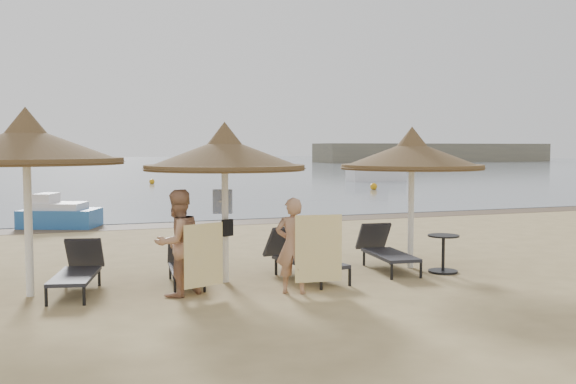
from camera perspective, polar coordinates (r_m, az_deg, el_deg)
name	(u,v)px	position (r m, az deg, el deg)	size (l,w,h in m)	color
ground	(259,287)	(11.17, -2.59, -8.45)	(160.00, 160.00, 0.00)	tan
sea	(82,165)	(90.50, -17.86, 2.29)	(200.00, 140.00, 0.03)	slate
wet_sand_strip	(169,225)	(20.22, -10.55, -2.89)	(200.00, 1.60, 0.01)	brown
palapa_left	(26,146)	(11.04, -22.25, 3.82)	(3.08, 3.08, 3.05)	white
palapa_center	(225,155)	(11.38, -5.65, 3.32)	(2.88, 2.88, 2.86)	white
palapa_right	(412,156)	(12.93, 10.94, 3.20)	(2.84, 2.84, 2.82)	white
lounger_far_left	(78,269)	(11.33, -18.17, -6.55)	(1.00, 1.94, 0.83)	black
lounger_near_left	(185,264)	(11.64, -9.13, -6.35)	(0.70, 1.67, 0.73)	black
lounger_near_right	(302,256)	(11.92, 1.21, -5.68)	(1.05, 2.09, 0.89)	black
lounger_far_right	(385,249)	(12.89, 8.61, -5.07)	(0.84, 1.97, 0.86)	black
side_table	(443,255)	(12.74, 13.63, -5.44)	(0.60, 0.60, 0.73)	black
person_left	(177,234)	(10.51, -9.80, -3.73)	(0.92, 0.60, 2.01)	tan
person_right	(293,238)	(10.55, 0.45, -4.09)	(0.85, 0.55, 1.84)	tan
towel_left	(204,255)	(10.29, -7.50, -5.60)	(0.69, 0.26, 1.01)	yellow
towel_right	(319,249)	(10.47, 2.73, -5.04)	(0.78, 0.12, 1.10)	yellow
bag_patterned	(223,202)	(11.59, -5.84, -0.85)	(0.36, 0.23, 0.43)	silver
bag_dark	(227,228)	(11.31, -5.40, -3.18)	(0.22, 0.14, 0.29)	black
pedal_boat	(59,215)	(20.47, -19.68, -1.91)	(2.53, 2.03, 1.03)	#255EA2
buoy_mid	(152,182)	(42.61, -12.00, 0.91)	(0.35, 0.35, 0.35)	orange
buoy_right	(374,187)	(36.34, 7.63, 0.49)	(0.40, 0.40, 0.40)	orange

